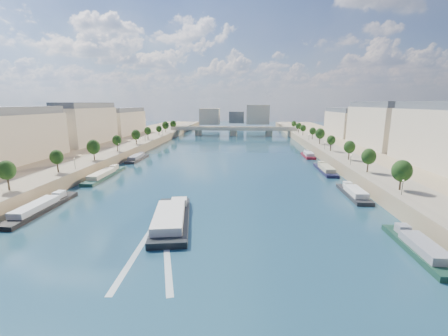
# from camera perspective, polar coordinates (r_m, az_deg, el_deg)

# --- Properties ---
(ground) EXTENTS (700.00, 700.00, 0.00)m
(ground) POSITION_cam_1_polar(r_m,az_deg,el_deg) (138.28, -0.42, 0.11)
(ground) COLOR #0C2735
(ground) RESTS_ON ground
(quay_left) EXTENTS (44.00, 520.00, 5.00)m
(quay_left) POSITION_cam_1_polar(r_m,az_deg,el_deg) (160.22, -27.05, 1.36)
(quay_left) COLOR #9E8460
(quay_left) RESTS_ON ground
(quay_right) EXTENTS (44.00, 520.00, 5.00)m
(quay_right) POSITION_cam_1_polar(r_m,az_deg,el_deg) (150.53, 28.06, 0.63)
(quay_right) COLOR #9E8460
(quay_right) RESTS_ON ground
(pave_left) EXTENTS (14.00, 520.00, 0.10)m
(pave_left) POSITION_cam_1_polar(r_m,az_deg,el_deg) (152.62, -22.31, 2.27)
(pave_left) COLOR gray
(pave_left) RESTS_ON quay_left
(pave_right) EXTENTS (14.00, 520.00, 0.10)m
(pave_right) POSITION_cam_1_polar(r_m,az_deg,el_deg) (144.60, 22.73, 1.73)
(pave_right) COLOR gray
(pave_right) RESTS_ON quay_right
(trees_left) EXTENTS (4.80, 268.80, 8.26)m
(trees_left) POSITION_cam_1_polar(r_m,az_deg,el_deg) (152.76, -21.47, 4.41)
(trees_left) COLOR #382B1E
(trees_left) RESTS_ON ground
(trees_right) EXTENTS (4.80, 268.80, 8.26)m
(trees_right) POSITION_cam_1_polar(r_m,az_deg,el_deg) (152.60, 21.01, 4.44)
(trees_right) COLOR #382B1E
(trees_right) RESTS_ON ground
(lamps_left) EXTENTS (0.36, 200.36, 4.28)m
(lamps_left) POSITION_cam_1_polar(r_m,az_deg,el_deg) (141.37, -22.52, 2.65)
(lamps_left) COLOR black
(lamps_left) RESTS_ON ground
(lamps_right) EXTENTS (0.36, 200.36, 4.28)m
(lamps_right) POSITION_cam_1_polar(r_m,az_deg,el_deg) (147.50, 20.55, 3.17)
(lamps_right) COLOR black
(lamps_right) RESTS_ON ground
(buildings_left) EXTENTS (16.00, 226.00, 23.20)m
(buildings_left) POSITION_cam_1_polar(r_m,az_deg,el_deg) (175.53, -29.17, 6.60)
(buildings_left) COLOR #BDAD91
(buildings_left) RESTS_ON ground
(buildings_right) EXTENTS (16.00, 226.00, 23.20)m
(buildings_right) POSITION_cam_1_polar(r_m,az_deg,el_deg) (165.09, 31.03, 6.13)
(buildings_right) COLOR #BDAD91
(buildings_right) RESTS_ON ground
(skyline) EXTENTS (79.00, 42.00, 22.00)m
(skyline) POSITION_cam_1_polar(r_m,az_deg,el_deg) (354.65, 2.87, 9.94)
(skyline) COLOR #BDAD91
(skyline) RESTS_ON ground
(bridge) EXTENTS (112.00, 12.00, 8.15)m
(bridge) POSITION_cam_1_polar(r_m,az_deg,el_deg) (272.69, 1.80, 7.23)
(bridge) COLOR #C1B79E
(bridge) RESTS_ON ground
(tour_barge) EXTENTS (13.14, 30.36, 3.99)m
(tour_barge) POSITION_cam_1_polar(r_m,az_deg,el_deg) (76.45, -10.01, -9.43)
(tour_barge) COLOR black
(tour_barge) RESTS_ON ground
(wake) EXTENTS (11.85, 26.03, 0.04)m
(wake) POSITION_cam_1_polar(r_m,az_deg,el_deg) (62.49, -13.74, -15.92)
(wake) COLOR silver
(wake) RESTS_ON ground
(moored_barges_left) EXTENTS (5.00, 157.73, 3.60)m
(moored_barges_left) POSITION_cam_1_polar(r_m,az_deg,el_deg) (108.53, -27.30, -4.25)
(moored_barges_left) COLOR #1A2639
(moored_barges_left) RESTS_ON ground
(moored_barges_right) EXTENTS (5.00, 165.86, 3.60)m
(moored_barges_right) POSITION_cam_1_polar(r_m,az_deg,el_deg) (101.42, 24.13, -5.04)
(moored_barges_right) COLOR black
(moored_barges_right) RESTS_ON ground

